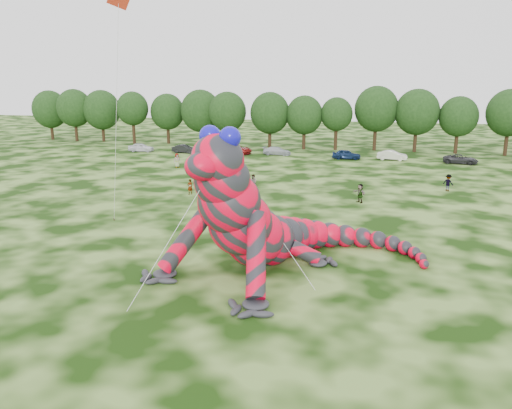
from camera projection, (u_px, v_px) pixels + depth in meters
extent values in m
plane|color=#16330A|center=(227.00, 274.00, 29.80)|extent=(240.00, 240.00, 0.00)
cube|color=red|center=(119.00, 0.00, 32.81)|extent=(1.24, 1.19, 1.17)
cylinder|color=silver|center=(116.00, 123.00, 37.02)|extent=(0.02, 0.02, 17.22)
cylinder|color=#382314|center=(114.00, 219.00, 41.19)|extent=(0.08, 0.08, 0.24)
imported|color=white|center=(141.00, 147.00, 81.32)|extent=(4.27, 2.12, 1.40)
imported|color=black|center=(184.00, 149.00, 79.87)|extent=(4.10, 1.88, 1.30)
imported|color=maroon|center=(235.00, 149.00, 78.61)|extent=(5.83, 3.50, 1.52)
imported|color=#AEB4B9|center=(277.00, 151.00, 77.64)|extent=(4.48, 2.07, 1.27)
imported|color=#112348|center=(346.00, 154.00, 73.47)|extent=(4.26, 1.88, 1.42)
imported|color=silver|center=(392.00, 155.00, 72.59)|extent=(4.39, 1.98, 1.40)
imported|color=#2A2A2D|center=(461.00, 159.00, 69.36)|extent=(4.94, 2.98, 1.28)
imported|color=gray|center=(253.00, 182.00, 52.43)|extent=(1.03, 1.03, 1.68)
imported|color=gray|center=(190.00, 187.00, 50.45)|extent=(0.65, 0.69, 1.59)
imported|color=gray|center=(360.00, 193.00, 47.12)|extent=(1.51, 1.59, 1.79)
imported|color=gray|center=(448.00, 183.00, 52.00)|extent=(1.33, 1.17, 1.78)
imported|color=gray|center=(177.00, 160.00, 66.45)|extent=(1.07, 1.06, 1.87)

